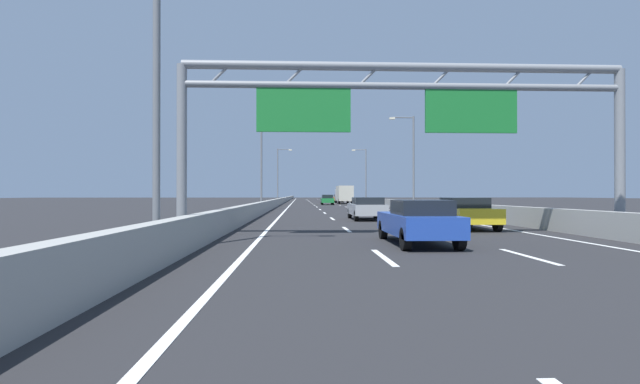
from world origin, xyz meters
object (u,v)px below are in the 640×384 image
(streetlamp_right_far, at_px, (365,172))
(blue_car, at_px, (418,221))
(streetlamp_right_mid, at_px, (411,156))
(box_truck, at_px, (344,194))
(streetlamp_left_near, at_px, (165,51))
(silver_car, at_px, (367,208))
(streetlamp_left_mid, at_px, (264,156))
(sign_gantry, at_px, (401,105))
(streetlamp_left_far, at_px, (279,172))
(yellow_car, at_px, (464,213))
(orange_car, at_px, (338,198))
(green_car, at_px, (327,200))

(streetlamp_right_far, distance_m, blue_car, 67.22)
(streetlamp_right_mid, xyz_separation_m, box_truck, (-4.01, 30.11, -3.78))
(streetlamp_right_mid, bearing_deg, blue_car, -103.27)
(streetlamp_left_near, distance_m, silver_car, 17.85)
(streetlamp_right_far, xyz_separation_m, box_truck, (-4.01, -3.98, -3.78))
(streetlamp_left_mid, relative_size, streetlamp_right_far, 1.00)
(streetlamp_right_far, height_order, box_truck, streetlamp_right_far)
(sign_gantry, relative_size, silver_car, 3.62)
(streetlamp_left_mid, relative_size, streetlamp_right_mid, 1.00)
(silver_car, relative_size, box_truck, 0.51)
(streetlamp_right_mid, height_order, streetlamp_left_far, same)
(streetlamp_right_far, height_order, blue_car, streetlamp_right_far)
(streetlamp_right_mid, xyz_separation_m, streetlamp_left_far, (-14.93, 34.09, 0.00))
(streetlamp_left_near, bearing_deg, blue_car, 12.19)
(yellow_car, distance_m, silver_car, 8.27)
(streetlamp_right_far, bearing_deg, streetlamp_left_near, -102.35)
(yellow_car, xyz_separation_m, silver_car, (-3.28, 7.59, -0.01))
(blue_car, bearing_deg, streetlamp_right_mid, 76.73)
(sign_gantry, relative_size, streetlamp_left_mid, 1.74)
(sign_gantry, bearing_deg, streetlamp_left_near, -150.51)
(sign_gantry, distance_m, streetlamp_left_far, 64.46)
(sign_gantry, bearing_deg, streetlamp_right_mid, 75.74)
(streetlamp_left_mid, height_order, silver_car, streetlamp_left_mid)
(streetlamp_right_mid, height_order, orange_car, streetlamp_right_mid)
(orange_car, relative_size, silver_car, 0.95)
(streetlamp_left_far, relative_size, streetlamp_right_far, 1.00)
(sign_gantry, xyz_separation_m, blue_car, (-0.06, -2.57, -4.11))
(streetlamp_left_far, relative_size, box_truck, 1.07)
(streetlamp_right_mid, height_order, green_car, streetlamp_right_mid)
(orange_car, bearing_deg, box_truck, -90.69)
(blue_car, distance_m, box_truck, 62.75)
(streetlamp_left_mid, bearing_deg, silver_car, -67.65)
(orange_car, bearing_deg, streetlamp_left_far, -139.06)
(streetlamp_right_mid, relative_size, yellow_car, 2.19)
(streetlamp_left_near, height_order, yellow_car, streetlamp_left_near)
(streetlamp_left_near, xyz_separation_m, box_truck, (10.92, 64.20, -3.78))
(streetlamp_right_mid, relative_size, orange_car, 2.19)
(streetlamp_left_far, bearing_deg, box_truck, -20.03)
(green_car, relative_size, silver_car, 0.98)
(sign_gantry, bearing_deg, green_car, 89.60)
(streetlamp_right_mid, bearing_deg, silver_car, -111.23)
(streetlamp_left_far, xyz_separation_m, streetlamp_right_far, (14.93, 0.00, 0.00))
(streetlamp_left_mid, bearing_deg, blue_car, -77.42)
(green_car, xyz_separation_m, yellow_car, (3.28, -48.48, -0.03))
(orange_car, xyz_separation_m, silver_car, (-3.40, -62.38, -0.05))
(streetlamp_right_mid, relative_size, streetlamp_left_far, 1.00)
(streetlamp_left_mid, relative_size, silver_car, 2.08)
(green_car, relative_size, box_truck, 0.50)
(orange_car, xyz_separation_m, yellow_car, (-0.12, -69.97, -0.05))
(yellow_car, relative_size, silver_car, 0.95)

